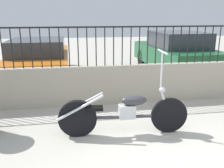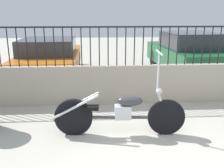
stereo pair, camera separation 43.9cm
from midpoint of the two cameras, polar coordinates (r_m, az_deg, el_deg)
name	(u,v)px [view 2 (the right image)]	position (r m, az deg, el deg)	size (l,w,h in m)	color
low_wall	(133,84)	(5.93, 7.05, -0.06)	(10.97, 0.18, 0.91)	#B2A893
fence_railing	(135,40)	(5.73, 7.41, 10.02)	(10.97, 0.04, 0.89)	black
motorcycle_dark_grey	(114,113)	(4.34, 3.33, -6.61)	(2.29, 0.52, 1.48)	black
car_orange	(50,57)	(8.63, -12.61, 5.99)	(1.90, 4.19, 1.29)	black
car_green	(188,53)	(9.35, 18.20, 6.75)	(2.02, 4.20, 1.45)	black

